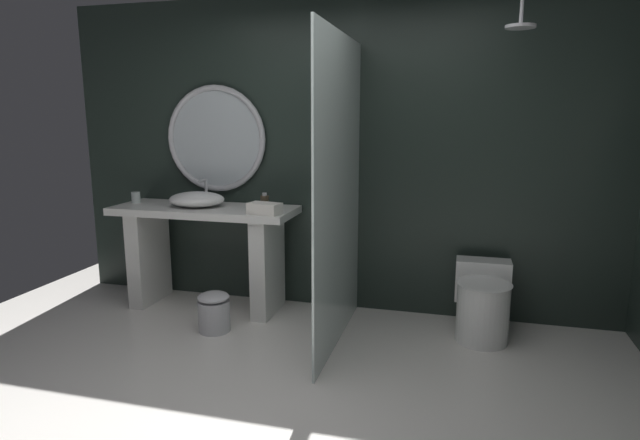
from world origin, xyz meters
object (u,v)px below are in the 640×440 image
at_px(vessel_sink, 197,199).
at_px(waste_bin, 214,311).
at_px(folded_hand_towel, 265,209).
at_px(soap_dispenser, 265,203).
at_px(round_wall_mirror, 216,139).
at_px(tumbler_cup, 136,197).
at_px(rain_shower_head, 521,22).
at_px(toilet, 483,302).

relative_size(vessel_sink, waste_bin, 1.53).
bearing_deg(vessel_sink, folded_hand_towel, -14.98).
relative_size(vessel_sink, soap_dispenser, 3.27).
bearing_deg(round_wall_mirror, soap_dispenser, -28.29).
xyz_separation_m(tumbler_cup, rain_shower_head, (3.09, -0.21, 1.30)).
bearing_deg(waste_bin, tumbler_cup, 151.68).
xyz_separation_m(rain_shower_head, toilet, (-0.12, 0.09, -1.96)).
distance_m(round_wall_mirror, rain_shower_head, 2.57).
height_order(rain_shower_head, folded_hand_towel, rain_shower_head).
distance_m(vessel_sink, waste_bin, 0.99).
bearing_deg(toilet, folded_hand_towel, -175.98).
bearing_deg(soap_dispenser, vessel_sink, 177.70).
xyz_separation_m(vessel_sink, tumbler_cup, (-0.62, 0.05, -0.02)).
xyz_separation_m(tumbler_cup, soap_dispenser, (1.24, -0.08, 0.02)).
bearing_deg(vessel_sink, toilet, -1.56).
height_order(tumbler_cup, round_wall_mirror, round_wall_mirror).
bearing_deg(soap_dispenser, toilet, -1.30).
bearing_deg(tumbler_cup, folded_hand_towel, -10.18).
xyz_separation_m(rain_shower_head, waste_bin, (-2.11, -0.32, -2.08)).
xyz_separation_m(vessel_sink, toilet, (2.35, -0.06, -0.67)).
distance_m(soap_dispenser, waste_bin, 0.95).
bearing_deg(tumbler_cup, round_wall_mirror, 18.01).
distance_m(vessel_sink, folded_hand_towel, 0.70).
height_order(vessel_sink, waste_bin, vessel_sink).
distance_m(tumbler_cup, folded_hand_towel, 1.32).
xyz_separation_m(soap_dispenser, folded_hand_towel, (0.06, -0.16, -0.02)).
distance_m(round_wall_mirror, waste_bin, 1.51).
height_order(toilet, folded_hand_towel, folded_hand_towel).
bearing_deg(soap_dispenser, folded_hand_towel, -69.61).
xyz_separation_m(vessel_sink, folded_hand_towel, (0.68, -0.18, -0.02)).
bearing_deg(vessel_sink, tumbler_cup, 175.22).
height_order(tumbler_cup, folded_hand_towel, tumbler_cup).
xyz_separation_m(toilet, folded_hand_towel, (-1.67, -0.12, 0.65)).
xyz_separation_m(waste_bin, folded_hand_towel, (0.32, 0.29, 0.77)).
distance_m(toilet, folded_hand_towel, 1.80).
relative_size(rain_shower_head, toilet, 0.51).
bearing_deg(round_wall_mirror, tumbler_cup, -161.99).
bearing_deg(soap_dispenser, round_wall_mirror, 151.71).
bearing_deg(folded_hand_towel, vessel_sink, 165.02).
bearing_deg(soap_dispenser, waste_bin, -120.17).
height_order(vessel_sink, round_wall_mirror, round_wall_mirror).
bearing_deg(folded_hand_towel, round_wall_mirror, 143.44).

